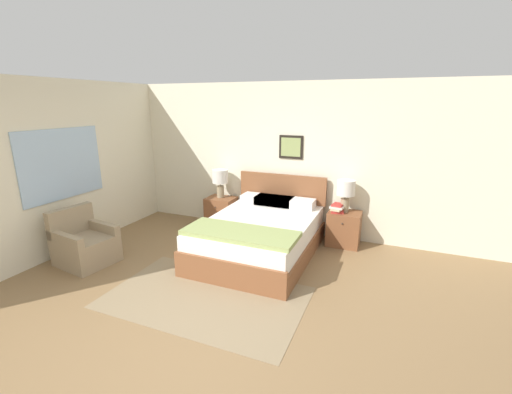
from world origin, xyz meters
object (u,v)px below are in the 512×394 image
(armchair, at_px, (84,245))
(table_lamp_near_window, at_px, (220,179))
(nightstand_near_window, at_px, (221,212))
(table_lamp_by_door, at_px, (346,191))
(bed, at_px, (260,234))
(nightstand_by_door, at_px, (344,229))

(armchair, bearing_deg, table_lamp_near_window, 160.81)
(nightstand_near_window, height_order, table_lamp_by_door, table_lamp_by_door)
(nightstand_near_window, height_order, table_lamp_near_window, table_lamp_near_window)
(bed, xyz_separation_m, nightstand_by_door, (1.13, 0.84, -0.04))
(bed, height_order, table_lamp_near_window, table_lamp_near_window)
(table_lamp_near_window, bearing_deg, nightstand_near_window, -55.93)
(nightstand_near_window, height_order, nightstand_by_door, same)
(bed, relative_size, table_lamp_by_door, 4.17)
(bed, height_order, nightstand_near_window, bed)
(nightstand_near_window, bearing_deg, nightstand_by_door, 0.00)
(nightstand_near_window, relative_size, table_lamp_near_window, 1.07)
(table_lamp_by_door, bearing_deg, bed, -141.87)
(bed, distance_m, table_lamp_near_window, 1.56)
(armchair, xyz_separation_m, table_lamp_by_door, (3.35, 2.13, 0.63))
(armchair, xyz_separation_m, table_lamp_near_window, (1.09, 2.13, 0.63))
(bed, bearing_deg, table_lamp_by_door, 38.13)
(armchair, height_order, nightstand_near_window, armchair)
(bed, distance_m, nightstand_near_window, 1.41)
(nightstand_by_door, xyz_separation_m, table_lamp_by_door, (-0.02, 0.03, 0.63))
(table_lamp_by_door, bearing_deg, table_lamp_near_window, 180.00)
(table_lamp_near_window, bearing_deg, armchair, -117.18)
(armchair, distance_m, nightstand_by_door, 3.97)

